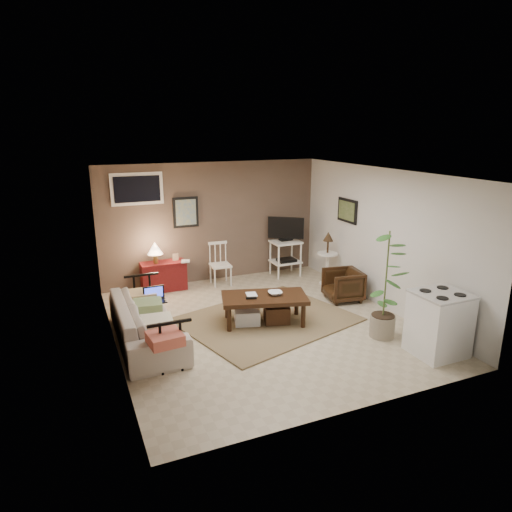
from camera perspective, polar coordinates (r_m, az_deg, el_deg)
name	(u,v)px	position (r m, az deg, el deg)	size (l,w,h in m)	color
floor	(263,325)	(7.39, 0.83, -8.56)	(5.00, 5.00, 0.00)	#C1B293
art_back	(186,212)	(9.04, -8.78, 5.43)	(0.50, 0.03, 0.60)	black
art_right	(347,211)	(8.88, 11.35, 5.58)	(0.03, 0.60, 0.45)	black
window	(137,189)	(8.79, -14.65, 8.12)	(0.96, 0.03, 0.60)	white
rug	(267,319)	(7.54, 1.36, -7.94)	(2.58, 2.07, 0.02)	olive
coffee_table	(264,307)	(7.31, 0.97, -6.43)	(1.47, 1.04, 0.51)	#33170D
sofa	(146,315)	(6.88, -13.59, -7.17)	(2.13, 0.62, 0.83)	beige
sofa_pillows	(152,314)	(6.63, -12.83, -7.13)	(0.41, 2.02, 0.14)	#F2EBC8
sofa_end_rails	(155,317)	(6.92, -12.55, -7.48)	(0.57, 2.12, 0.71)	black
laptop	(155,297)	(7.20, -12.56, -5.00)	(0.33, 0.24, 0.22)	black
red_console	(163,273)	(8.96, -11.57, -2.15)	(0.84, 0.37, 0.97)	maroon
spindle_chair	(220,265)	(9.11, -4.50, -1.15)	(0.40, 0.40, 0.85)	white
tv_stand	(286,245)	(9.59, 3.75, 1.38)	(0.64, 0.48, 1.26)	white
side_table	(328,252)	(9.13, 8.93, 0.48)	(0.40, 0.40, 1.08)	white
armchair	(343,284)	(8.44, 10.83, -3.40)	(0.61, 0.57, 0.63)	black
potted_plant	(386,281)	(6.94, 15.92, -3.03)	(0.41, 0.41, 1.66)	gray
stove	(439,323)	(6.81, 21.89, -7.84)	(0.69, 0.65, 0.91)	white
bowl	(275,288)	(7.25, 2.42, -4.03)	(0.22, 0.05, 0.22)	#33170D
book_table	(246,289)	(7.21, -1.22, -4.12)	(0.17, 0.02, 0.23)	#33170D
book_console	(181,257)	(8.81, -9.36, -0.07)	(0.16, 0.02, 0.22)	#33170D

